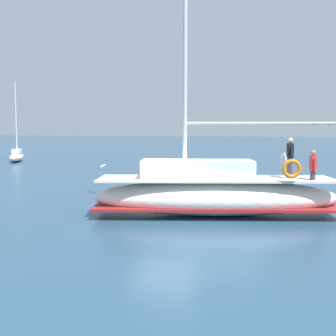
{
  "coord_description": "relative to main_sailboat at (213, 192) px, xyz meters",
  "views": [
    {
      "loc": [
        -14.53,
        -6.02,
        3.34
      ],
      "look_at": [
        1.3,
        0.33,
        1.8
      ],
      "focal_mm": 44.91,
      "sensor_mm": 36.0,
      "label": 1
    }
  ],
  "objects": [
    {
      "name": "moored_catamaran",
      "position": [
        19.74,
        27.29,
        -0.32
      ],
      "size": [
        5.32,
        4.16,
        8.52
      ],
      "color": "silver",
      "rests_on": "ground"
    },
    {
      "name": "main_sailboat",
      "position": [
        0.0,
        0.0,
        0.0
      ],
      "size": [
        5.58,
        9.84,
        14.06
      ],
      "color": "white",
      "rests_on": "ground"
    },
    {
      "name": "ground_plane",
      "position": [
        -1.27,
        1.6,
        -0.92
      ],
      "size": [
        400.0,
        400.0,
        0.0
      ],
      "primitive_type": "plane",
      "color": "navy"
    },
    {
      "name": "mooring_buoy",
      "position": [
        5.46,
        0.98,
        -0.75
      ],
      "size": [
        0.56,
        0.56,
        0.88
      ],
      "color": "silver",
      "rests_on": "ground"
    }
  ]
}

